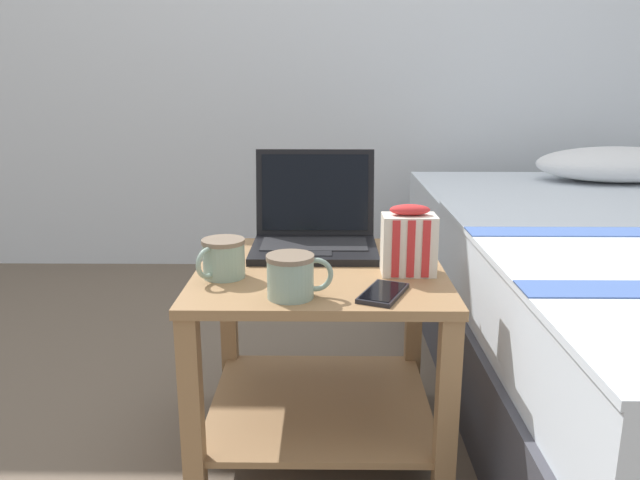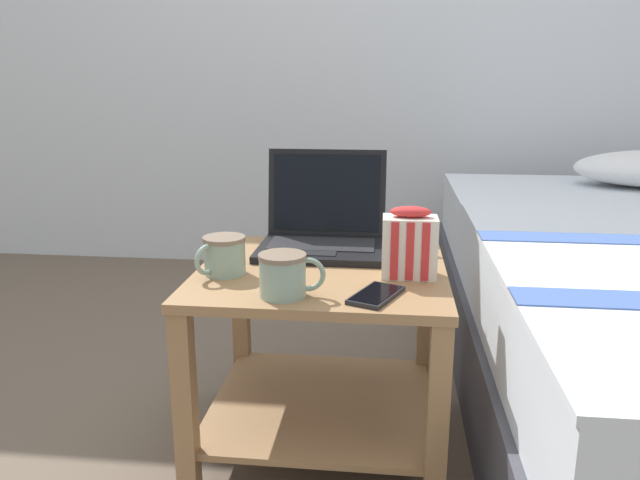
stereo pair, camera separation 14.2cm
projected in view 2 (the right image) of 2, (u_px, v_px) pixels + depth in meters
name	position (u px, v px, depth m)	size (l,w,h in m)	color
ground_plane	(322.00, 445.00, 1.60)	(8.00, 8.00, 0.00)	brown
back_wall	(361.00, 2.00, 2.85)	(8.00, 0.05, 2.50)	silver
bedside_table	(322.00, 334.00, 1.52)	(0.58, 0.56, 0.48)	#997047
laptop	(323.00, 230.00, 1.64)	(0.32, 0.28, 0.25)	black
mug_front_left	(284.00, 273.00, 1.28)	(0.14, 0.10, 0.09)	#8CA593
mug_front_right	(224.00, 253.00, 1.42)	(0.10, 0.12, 0.09)	#8CA593
snack_bag	(409.00, 245.00, 1.40)	(0.12, 0.08, 0.16)	silver
cell_phone	(376.00, 295.00, 1.28)	(0.12, 0.16, 0.01)	black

